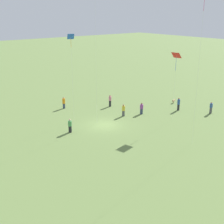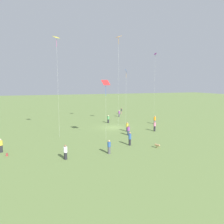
# 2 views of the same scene
# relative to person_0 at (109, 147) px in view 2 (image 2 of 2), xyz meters

# --- Properties ---
(ground_plane) EXTENTS (240.00, 240.00, 0.00)m
(ground_plane) POSITION_rel_person_0_xyz_m (14.55, -5.64, -0.83)
(ground_plane) COLOR olive
(person_0) EXTENTS (0.52, 0.52, 1.69)m
(person_0) POSITION_rel_person_0_xyz_m (0.00, 0.00, 0.00)
(person_0) COLOR #4C4C51
(person_0) RESTS_ON ground_plane
(person_1) EXTENTS (0.61, 0.61, 1.68)m
(person_1) POSITION_rel_person_0_xyz_m (10.39, -6.82, -0.01)
(person_1) COLOR #4C4C51
(person_1) RESTS_ON ground_plane
(person_2) EXTENTS (0.43, 0.43, 1.79)m
(person_2) POSITION_rel_person_0_xyz_m (9.03, -11.50, 0.06)
(person_2) COLOR #232328
(person_2) RESTS_ON ground_plane
(person_3) EXTENTS (0.56, 0.56, 1.74)m
(person_3) POSITION_rel_person_0_xyz_m (14.99, -15.00, 0.03)
(person_3) COLOR #333D5B
(person_3) RESTS_ON ground_plane
(person_4) EXTENTS (0.54, 0.54, 1.86)m
(person_4) POSITION_rel_person_0_xyz_m (2.44, -3.81, 0.10)
(person_4) COLOR #232328
(person_4) RESTS_ON ground_plane
(person_5) EXTENTS (0.57, 0.57, 1.61)m
(person_5) POSITION_rel_person_0_xyz_m (7.81, -5.93, -0.05)
(person_5) COLOR #333D5B
(person_5) RESTS_ON ground_plane
(person_6) EXTENTS (0.50, 0.50, 1.67)m
(person_6) POSITION_rel_person_0_xyz_m (26.56, -11.57, -0.02)
(person_6) COLOR #4C4C51
(person_6) RESTS_ON ground_plane
(person_7) EXTENTS (0.42, 0.42, 1.76)m
(person_7) POSITION_rel_person_0_xyz_m (30.41, -13.70, 0.05)
(person_7) COLOR #847056
(person_7) RESTS_ON ground_plane
(person_8) EXTENTS (0.56, 0.56, 1.68)m
(person_8) POSITION_rel_person_0_xyz_m (19.26, -6.25, -0.01)
(person_8) COLOR #232328
(person_8) RESTS_ON ground_plane
(person_9) EXTENTS (0.52, 0.52, 1.71)m
(person_9) POSITION_rel_person_0_xyz_m (4.88, 12.42, -0.00)
(person_9) COLOR #232328
(person_9) RESTS_ON ground_plane
(person_10) EXTENTS (0.58, 0.58, 1.69)m
(person_10) POSITION_rel_person_0_xyz_m (-0.27, 5.23, -0.01)
(person_10) COLOR #232328
(person_10) RESTS_ON ground_plane
(kite_0) EXTENTS (1.14, 1.15, 15.41)m
(kite_0) POSITION_rel_person_0_xyz_m (10.40, 4.81, 13.56)
(kite_0) COLOR yellow
(kite_0) RESTS_ON ground_plane
(kite_1) EXTENTS (0.96, 0.79, 11.21)m
(kite_1) POSITION_rel_person_0_xyz_m (16.83, -9.27, 9.54)
(kite_1) COLOR blue
(kite_1) RESTS_ON ground_plane
(kite_2) EXTENTS (1.04, 1.24, 8.92)m
(kite_2) POSITION_rel_person_0_xyz_m (6.27, -1.59, 7.47)
(kite_2) COLOR red
(kite_2) RESTS_ON ground_plane
(kite_4) EXTENTS (1.13, 1.09, 17.13)m
(kite_4) POSITION_rel_person_0_xyz_m (14.87, -6.85, 15.19)
(kite_4) COLOR orange
(kite_4) RESTS_ON ground_plane
(kite_5) EXTENTS (0.75, 0.84, 16.65)m
(kite_5) POSITION_rel_person_0_xyz_m (30.13, -23.58, 14.23)
(kite_5) COLOR purple
(kite_5) RESTS_ON ground_plane
(dog_0) EXTENTS (0.80, 0.48, 0.56)m
(dog_0) POSITION_rel_person_0_xyz_m (0.05, -6.71, -0.45)
(dog_0) COLOR tan
(dog_0) RESTS_ON ground_plane
(picnic_bag_0) EXTENTS (0.30, 0.21, 0.31)m
(picnic_bag_0) POSITION_rel_person_0_xyz_m (3.17, 11.57, -0.68)
(picnic_bag_0) COLOR #933833
(picnic_bag_0) RESTS_ON ground_plane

